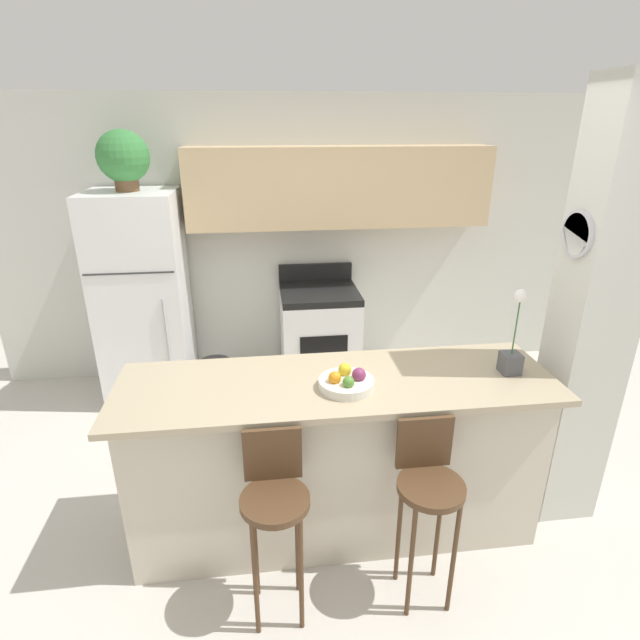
{
  "coord_description": "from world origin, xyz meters",
  "views": [
    {
      "loc": [
        -0.39,
        -2.36,
        2.33
      ],
      "look_at": [
        0.0,
        0.77,
        1.06
      ],
      "focal_mm": 28.0,
      "sensor_mm": 36.0,
      "label": 1
    }
  ],
  "objects": [
    {
      "name": "trash_bin",
      "position": [
        -0.82,
        1.6,
        0.19
      ],
      "size": [
        0.28,
        0.28,
        0.38
      ],
      "color": "black",
      "rests_on": "ground_plane"
    },
    {
      "name": "fruit_bowl",
      "position": [
        0.04,
        -0.08,
        1.05
      ],
      "size": [
        0.29,
        0.29,
        0.11
      ],
      "color": "silver",
      "rests_on": "counter_bar"
    },
    {
      "name": "orchid_vase",
      "position": [
        0.97,
        -0.02,
        1.16
      ],
      "size": [
        0.1,
        0.1,
        0.49
      ],
      "color": "#4C4C51",
      "rests_on": "counter_bar"
    },
    {
      "name": "refrigerator",
      "position": [
        -1.4,
        1.83,
        0.9
      ],
      "size": [
        0.72,
        0.69,
        1.8
      ],
      "color": "white",
      "rests_on": "ground_plane"
    },
    {
      "name": "stove_range",
      "position": [
        0.13,
        1.85,
        0.46
      ],
      "size": [
        0.69,
        0.66,
        1.07
      ],
      "color": "white",
      "rests_on": "ground_plane"
    },
    {
      "name": "ground_plane",
      "position": [
        0.0,
        0.0,
        0.0
      ],
      "size": [
        14.0,
        14.0,
        0.0
      ],
      "primitive_type": "plane",
      "color": "beige"
    },
    {
      "name": "bar_stool_right",
      "position": [
        0.37,
        -0.5,
        0.66
      ],
      "size": [
        0.33,
        0.33,
        1.0
      ],
      "color": "#4C331E",
      "rests_on": "ground_plane"
    },
    {
      "name": "pillar_right",
      "position": [
        1.44,
        0.02,
        1.28
      ],
      "size": [
        0.38,
        0.32,
        2.55
      ],
      "color": "silver",
      "rests_on": "ground_plane"
    },
    {
      "name": "potted_plant_on_fridge",
      "position": [
        -1.4,
        1.83,
        2.05
      ],
      "size": [
        0.4,
        0.4,
        0.46
      ],
      "color": "brown",
      "rests_on": "refrigerator"
    },
    {
      "name": "bar_stool_left",
      "position": [
        -0.37,
        -0.5,
        0.66
      ],
      "size": [
        0.33,
        0.33,
        1.0
      ],
      "color": "#4C331E",
      "rests_on": "ground_plane"
    },
    {
      "name": "counter_bar",
      "position": [
        0.0,
        0.0,
        0.51
      ],
      "size": [
        2.39,
        0.72,
        1.01
      ],
      "color": "beige",
      "rests_on": "ground_plane"
    },
    {
      "name": "wall_back",
      "position": [
        0.13,
        2.14,
        1.48
      ],
      "size": [
        5.6,
        0.38,
        2.55
      ],
      "color": "silver",
      "rests_on": "ground_plane"
    }
  ]
}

